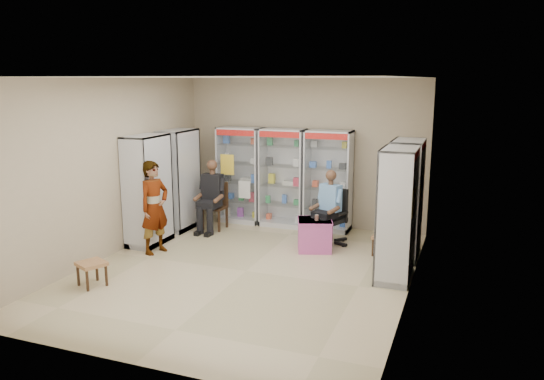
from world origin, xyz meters
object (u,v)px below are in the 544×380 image
at_px(cabinet_right_far, 406,199).
at_px(cabinet_back_right, 328,181).
at_px(cabinet_back_mid, 283,178).
at_px(wooden_chair, 215,206).
at_px(cabinet_back_left, 240,175).
at_px(cabinet_left_far, 179,180).
at_px(cabinet_right_near, 397,215).
at_px(pink_trunk, 315,235).
at_px(woven_stool_a, 383,245).
at_px(seated_shopkeeper, 331,210).
at_px(standing_man, 154,207).
at_px(cabinet_left_near, 148,190).
at_px(woven_stool_b, 92,274).
at_px(office_chair, 331,217).

bearing_deg(cabinet_right_far, cabinet_back_right, 55.27).
relative_size(cabinet_back_mid, wooden_chair, 2.13).
height_order(cabinet_back_left, cabinet_left_far, same).
distance_m(cabinet_right_near, cabinet_left_far, 4.65).
bearing_deg(pink_trunk, woven_stool_a, 7.23).
bearing_deg(cabinet_left_far, cabinet_right_near, 73.75).
bearing_deg(pink_trunk, cabinet_back_mid, 128.75).
distance_m(cabinet_back_left, wooden_chair, 0.94).
bearing_deg(pink_trunk, seated_shopkeeper, 66.18).
bearing_deg(standing_man, seated_shopkeeper, -45.11).
bearing_deg(standing_man, cabinet_back_right, -29.24).
bearing_deg(seated_shopkeeper, woven_stool_a, 7.87).
relative_size(cabinet_back_right, cabinet_left_near, 1.00).
bearing_deg(cabinet_left_far, cabinet_back_right, 108.19).
relative_size(wooden_chair, seated_shopkeeper, 0.72).
height_order(cabinet_left_far, woven_stool_b, cabinet_left_far).
distance_m(cabinet_left_near, seated_shopkeeper, 3.34).
bearing_deg(cabinet_back_left, cabinet_back_mid, 0.00).
bearing_deg(office_chair, cabinet_back_left, -179.03).
relative_size(cabinet_back_right, cabinet_left_far, 1.00).
relative_size(cabinet_right_near, cabinet_left_far, 1.00).
relative_size(cabinet_back_right, standing_man, 1.24).
bearing_deg(cabinet_back_right, standing_man, -135.13).
height_order(wooden_chair, seated_shopkeeper, seated_shopkeeper).
distance_m(cabinet_right_far, office_chair, 1.45).
bearing_deg(woven_stool_a, office_chair, 162.80).
bearing_deg(woven_stool_b, standing_man, 89.00).
xyz_separation_m(cabinet_back_left, cabinet_left_far, (-0.93, -0.93, 0.00)).
relative_size(cabinet_back_left, woven_stool_a, 5.66).
bearing_deg(wooden_chair, cabinet_right_near, -21.64).
bearing_deg(cabinet_left_far, cabinet_left_near, -0.00).
relative_size(cabinet_back_left, cabinet_right_far, 1.00).
bearing_deg(wooden_chair, cabinet_back_mid, 31.31).
xyz_separation_m(cabinet_back_left, cabinet_right_near, (3.53, -2.23, 0.00)).
distance_m(cabinet_left_near, wooden_chair, 1.56).
relative_size(cabinet_right_near, pink_trunk, 3.48).
bearing_deg(cabinet_right_far, cabinet_back_mid, 66.35).
bearing_deg(seated_shopkeeper, wooden_chair, -161.85).
bearing_deg(standing_man, cabinet_left_near, 60.09).
height_order(cabinet_right_far, wooden_chair, cabinet_right_far).
bearing_deg(pink_trunk, office_chair, 68.51).
distance_m(cabinet_left_far, office_chair, 3.16).
relative_size(office_chair, standing_man, 0.63).
relative_size(cabinet_right_far, woven_stool_b, 5.48).
relative_size(cabinet_left_far, wooden_chair, 2.13).
bearing_deg(cabinet_right_near, office_chair, 44.32).
bearing_deg(seated_shopkeeper, cabinet_right_far, 13.22).
bearing_deg(seated_shopkeeper, woven_stool_b, -108.69).
distance_m(cabinet_back_right, pink_trunk, 1.51).
relative_size(wooden_chair, woven_stool_a, 2.66).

